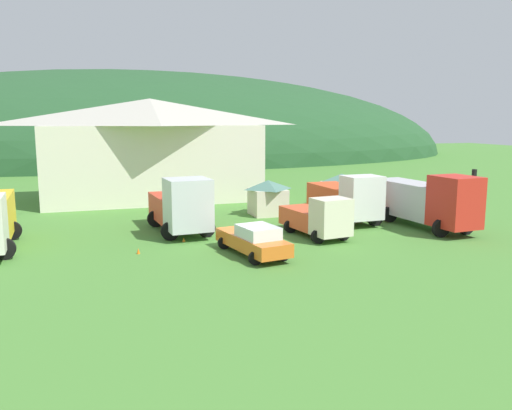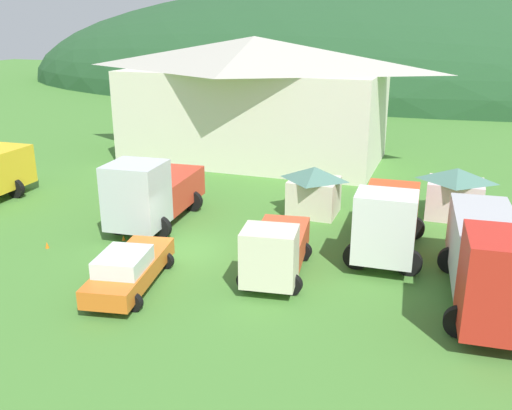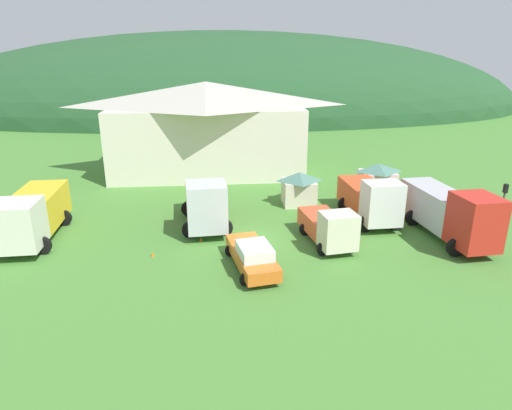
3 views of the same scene
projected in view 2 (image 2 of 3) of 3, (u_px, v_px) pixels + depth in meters
The scene contains 12 objects.
ground_plane at pixel (187, 252), 24.89m from camera, with size 200.00×200.00×0.00m, color #477F33.
forested_hill_backdrop at pixel (385, 86), 87.40m from camera, with size 124.91×60.00×31.27m, color #234C28.
depot_building at pixel (255, 98), 40.25m from camera, with size 19.52×10.19×8.82m.
play_shed_cream at pixel (314, 190), 29.41m from camera, with size 2.69×2.57×2.61m.
play_shed_pink at pixel (455, 192), 28.95m from camera, with size 2.99×2.57×2.66m.
tow_truck_silver at pixel (152, 192), 27.68m from camera, with size 3.62×7.18×3.61m.
light_truck_cream at pixel (275, 249), 22.16m from camera, with size 2.96×5.57×2.57m.
heavy_rig_white at pixel (388, 218), 24.28m from camera, with size 3.38×6.86×3.40m.
crane_truck_red at pixel (489, 259), 19.68m from camera, with size 3.43×8.55×3.67m.
service_pickup_orange at pixel (129, 269), 21.34m from camera, with size 2.89×5.61×1.66m.
traffic_cone_near_pickup at pixel (124, 240), 26.25m from camera, with size 0.36×0.36×0.51m, color orange.
traffic_cone_mid_row at pixel (47, 248), 25.38m from camera, with size 0.36×0.36×0.60m, color orange.
Camera 2 is at (10.63, -20.54, 9.93)m, focal length 38.93 mm.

